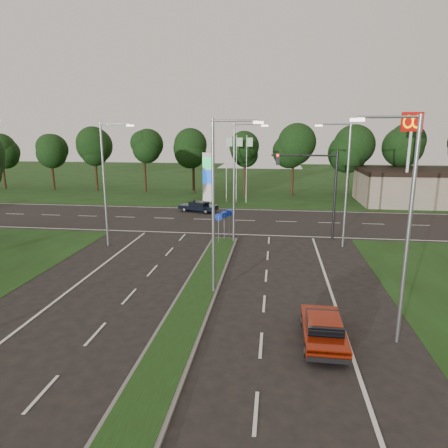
# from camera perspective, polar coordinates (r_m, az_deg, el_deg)

# --- Properties ---
(ground) EXTENTS (160.00, 160.00, 0.00)m
(ground) POSITION_cam_1_polar(r_m,az_deg,el_deg) (16.43, -7.76, -17.73)
(ground) COLOR black
(ground) RESTS_ON ground
(verge_far) EXTENTS (160.00, 50.00, 0.02)m
(verge_far) POSITION_cam_1_polar(r_m,az_deg,el_deg) (69.21, 4.14, 6.05)
(verge_far) COLOR black
(verge_far) RESTS_ON ground
(cross_road) EXTENTS (160.00, 12.00, 0.02)m
(cross_road) POSITION_cam_1_polar(r_m,az_deg,el_deg) (38.71, 1.45, 0.54)
(cross_road) COLOR black
(cross_road) RESTS_ON ground
(median_kerb) EXTENTS (2.00, 26.00, 0.12)m
(median_kerb) POSITION_cam_1_polar(r_m,az_deg,el_deg) (19.84, -4.72, -11.78)
(median_kerb) COLOR slate
(median_kerb) RESTS_ON ground
(commercial_building) EXTENTS (16.00, 9.00, 4.00)m
(commercial_building) POSITION_cam_1_polar(r_m,az_deg,el_deg) (53.18, 27.34, 4.70)
(commercial_building) COLOR gray
(commercial_building) RESTS_ON ground
(streetlight_median_near) EXTENTS (2.53, 0.22, 9.00)m
(streetlight_median_near) POSITION_cam_1_polar(r_m,az_deg,el_deg) (20.08, -0.99, 3.59)
(streetlight_median_near) COLOR gray
(streetlight_median_near) RESTS_ON ground
(streetlight_median_far) EXTENTS (2.53, 0.22, 9.00)m
(streetlight_median_far) POSITION_cam_1_polar(r_m,az_deg,el_deg) (29.92, 1.82, 6.71)
(streetlight_median_far) COLOR gray
(streetlight_median_far) RESTS_ON ground
(streetlight_left_far) EXTENTS (2.53, 0.22, 9.00)m
(streetlight_left_far) POSITION_cam_1_polar(r_m,az_deg,el_deg) (30.35, -16.44, 6.27)
(streetlight_left_far) COLOR gray
(streetlight_left_far) RESTS_ON ground
(streetlight_right_far) EXTENTS (2.53, 0.22, 9.00)m
(streetlight_right_far) POSITION_cam_1_polar(r_m,az_deg,el_deg) (30.18, 16.81, 6.22)
(streetlight_right_far) COLOR gray
(streetlight_right_far) RESTS_ON ground
(streetlight_right_near) EXTENTS (2.53, 0.22, 9.00)m
(streetlight_right_near) POSITION_cam_1_polar(r_m,az_deg,el_deg) (16.67, 24.34, 0.47)
(streetlight_right_near) COLOR gray
(streetlight_right_near) RESTS_ON ground
(traffic_signal) EXTENTS (5.10, 0.42, 7.00)m
(traffic_signal) POSITION_cam_1_polar(r_m,az_deg,el_deg) (31.98, 13.34, 6.01)
(traffic_signal) COLOR black
(traffic_signal) RESTS_ON ground
(median_signs) EXTENTS (1.16, 1.76, 2.38)m
(median_signs) POSITION_cam_1_polar(r_m,az_deg,el_deg) (30.97, 0.00, 0.62)
(median_signs) COLOR gray
(median_signs) RESTS_ON ground
(gas_pylon) EXTENTS (5.80, 1.26, 8.00)m
(gas_pylon) POSITION_cam_1_polar(r_m,az_deg,el_deg) (47.55, -1.95, 6.78)
(gas_pylon) COLOR silver
(gas_pylon) RESTS_ON ground
(mcdonalds_sign) EXTENTS (2.20, 0.47, 10.40)m
(mcdonalds_sign) POSITION_cam_1_polar(r_m,az_deg,el_deg) (47.70, 25.13, 11.37)
(mcdonalds_sign) COLOR silver
(mcdonalds_sign) RESTS_ON ground
(treeline_far) EXTENTS (6.00, 6.00, 9.90)m
(treeline_far) POSITION_cam_1_polar(r_m,az_deg,el_deg) (53.68, 3.41, 11.37)
(treeline_far) COLOR black
(treeline_far) RESTS_ON ground
(red_sedan) EXTENTS (1.68, 3.98, 1.09)m
(red_sedan) POSITION_cam_1_polar(r_m,az_deg,el_deg) (17.20, 14.04, -14.31)
(red_sedan) COLOR maroon
(red_sedan) RESTS_ON ground
(navy_sedan) EXTENTS (4.28, 2.74, 1.09)m
(navy_sedan) POSITION_cam_1_polar(r_m,az_deg,el_deg) (42.79, -3.68, 2.53)
(navy_sedan) COLOR black
(navy_sedan) RESTS_ON ground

